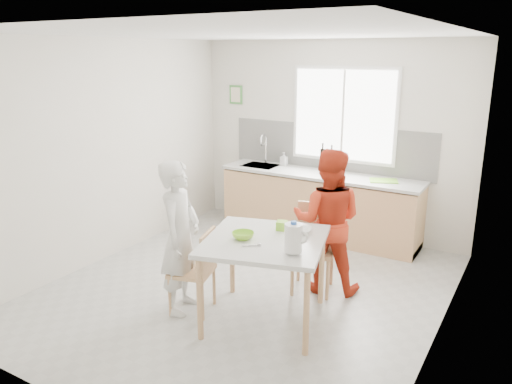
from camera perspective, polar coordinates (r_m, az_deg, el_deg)
ground at (r=5.61m, az=-1.16°, el=-11.06°), size 4.50×4.50×0.00m
room_shell at (r=5.09m, az=-1.27°, el=5.72°), size 4.50×4.50×4.50m
window at (r=6.98m, az=9.98°, el=8.66°), size 1.50×0.06×1.30m
backsplash at (r=7.13m, az=8.33°, el=5.02°), size 3.00×0.02×0.65m
picture_frame at (r=7.75m, az=-2.32°, el=11.05°), size 0.22×0.03×0.28m
kitchen_counter at (r=7.07m, az=7.14°, el=-1.78°), size 2.84×0.64×1.37m
dining_table at (r=4.71m, az=1.03°, el=-6.36°), size 1.35×1.35×0.84m
chair_left at (r=5.02m, az=-6.68°, el=-8.56°), size 0.49×0.49×0.86m
chair_far at (r=5.49m, az=6.67°, el=-5.80°), size 0.54×0.54×0.95m
person_white at (r=4.97m, az=-8.66°, el=-5.16°), size 0.51×0.64×1.54m
person_red at (r=5.39m, az=8.16°, el=-3.31°), size 0.90×0.78×1.57m
bowl_green at (r=4.68m, az=-1.50°, el=-4.99°), size 0.26×0.26×0.06m
bowl_white at (r=4.85m, az=5.21°, el=-4.39°), size 0.24×0.24×0.05m
milk_jug at (r=4.31m, az=4.35°, el=-5.22°), size 0.22×0.16×0.27m
green_box at (r=4.90m, az=2.97°, el=-3.85°), size 0.12×0.12×0.09m
spoon at (r=4.50m, az=-0.63°, el=-6.14°), size 0.14×0.10×0.01m
cutting_board at (r=6.64m, az=14.38°, el=1.26°), size 0.42×0.36×0.01m
wine_bottle_a at (r=7.03m, az=7.58°, el=3.68°), size 0.07×0.07×0.32m
wine_bottle_b at (r=7.02m, az=8.60°, el=3.54°), size 0.07×0.07×0.30m
jar_amber at (r=6.89m, az=8.62°, el=2.71°), size 0.06×0.06×0.16m
soap_bottle at (r=7.33m, az=3.21°, el=3.80°), size 0.10×0.10×0.20m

